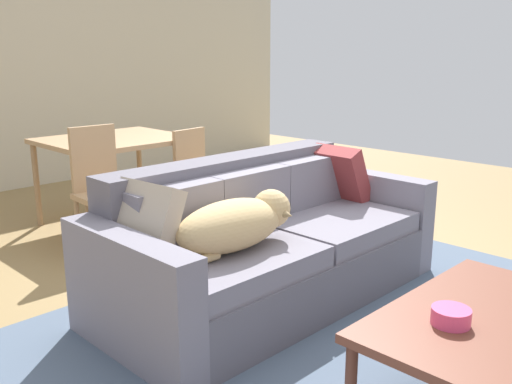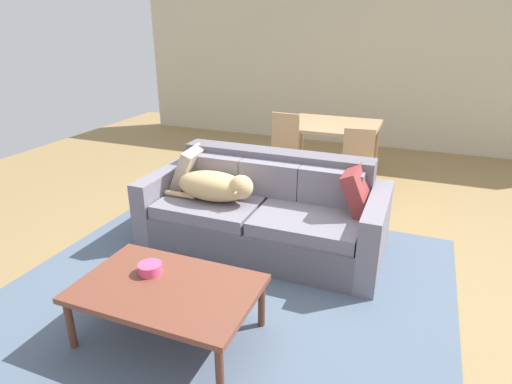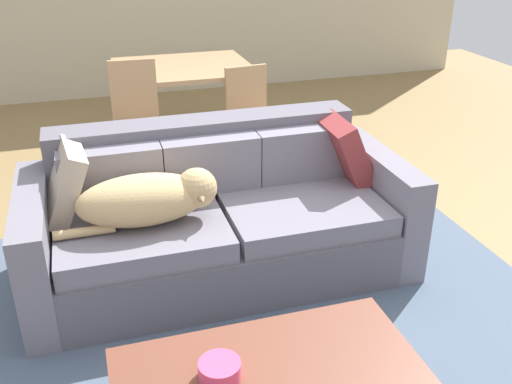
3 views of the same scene
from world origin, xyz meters
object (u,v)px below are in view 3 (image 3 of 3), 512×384
dog_on_left_cushion (150,198)px  dining_chair_near_left (137,118)px  bowl_on_coffee_table (220,370)px  dining_table (184,74)px  throw_pillow_by_right_arm (345,150)px  couch (218,218)px  throw_pillow_by_left_arm (64,183)px  dining_chair_near_right (251,115)px

dog_on_left_cushion → dining_chair_near_left: size_ratio=0.90×
dog_on_left_cushion → bowl_on_coffee_table: dog_on_left_cushion is taller
dog_on_left_cushion → dining_table: bearing=74.6°
throw_pillow_by_right_arm → dining_chair_near_left: (-1.14, 1.34, -0.11)m
couch → bowl_on_coffee_table: bearing=-103.4°
throw_pillow_by_left_arm → couch: bearing=-4.1°
couch → dog_on_left_cushion: (-0.41, -0.18, 0.28)m
bowl_on_coffee_table → dining_chair_near_left: (0.02, 2.78, 0.09)m
dining_chair_near_right → throw_pillow_by_right_arm: bearing=-87.9°
dog_on_left_cushion → dining_chair_near_left: dining_chair_near_left is taller
couch → bowl_on_coffee_table: size_ratio=13.71×
throw_pillow_by_left_arm → dining_chair_near_left: dining_chair_near_left is taller
couch → dining_chair_near_right: bearing=65.6°
couch → throw_pillow_by_left_arm: throw_pillow_by_left_arm is taller
dog_on_left_cushion → dining_table: 2.26m
couch → dining_chair_near_right: 1.53m
couch → dining_chair_near_right: size_ratio=2.58×
throw_pillow_by_left_arm → bowl_on_coffee_table: size_ratio=2.54×
throw_pillow_by_left_arm → bowl_on_coffee_table: throw_pillow_by_left_arm is taller
dining_chair_near_left → throw_pillow_by_left_arm: bearing=-109.1°
throw_pillow_by_right_arm → throw_pillow_by_left_arm: bearing=-179.8°
dining_chair_near_left → dining_chair_near_right: dining_chair_near_left is taller
bowl_on_coffee_table → dining_table: (0.51, 3.37, 0.26)m
throw_pillow_by_right_arm → dining_table: throw_pillow_by_right_arm is taller
dog_on_left_cushion → couch: bearing=24.1°
throw_pillow_by_right_arm → dining_chair_near_left: size_ratio=0.42×
dog_on_left_cushion → dining_chair_near_right: size_ratio=1.02×
couch → bowl_on_coffee_table: couch is taller
throw_pillow_by_left_arm → dining_table: (1.03, 1.94, 0.05)m
dog_on_left_cushion → throw_pillow_by_left_arm: size_ratio=2.12×
throw_pillow_by_left_arm → throw_pillow_by_right_arm: (1.68, 0.01, -0.00)m
couch → dining_chair_near_right: (0.62, 1.39, 0.15)m
dog_on_left_cushion → dining_table: size_ratio=0.75×
couch → throw_pillow_by_right_arm: size_ratio=5.51×
dining_chair_near_right → dining_table: bearing=118.4°
couch → throw_pillow_by_right_arm: bearing=4.3°
couch → throw_pillow_by_right_arm: (0.84, 0.07, 0.32)m
couch → dining_table: bearing=84.5°
dog_on_left_cushion → throw_pillow_by_left_arm: (-0.43, 0.24, 0.04)m
throw_pillow_by_right_arm → dining_chair_near_right: 1.35m
throw_pillow_by_left_arm → dining_chair_near_left: size_ratio=0.42×
dining_table → throw_pillow_by_left_arm: bearing=-117.9°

